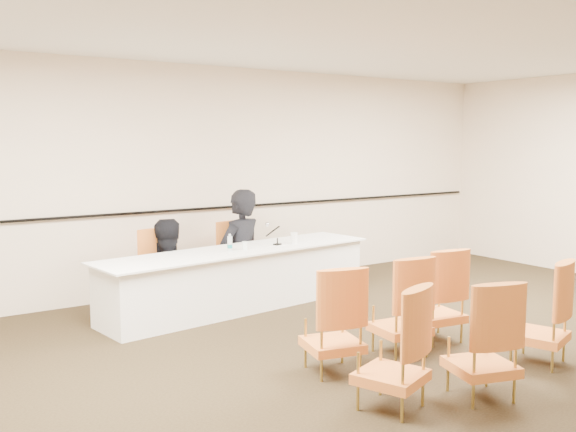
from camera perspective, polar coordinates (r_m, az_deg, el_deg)
The scene contains 20 objects.
floor at distance 5.86m, azimuth 12.37°, elevation -13.45°, with size 10.00×10.00×0.00m, color black.
ceiling at distance 5.60m, azimuth 13.17°, elevation 16.79°, with size 10.00×10.00×0.00m, color silver.
wall_back at distance 8.75m, azimuth -6.75°, elevation 3.35°, with size 10.00×0.04×3.00m, color #F9E3C3.
wall_rail at distance 8.75m, azimuth -6.60°, elevation 0.72°, with size 9.80×0.04×0.03m, color black.
panel_table at distance 7.77m, azimuth -4.33°, elevation -5.56°, with size 3.57×0.83×0.71m, color white, non-canonical shape.
panelist_main at distance 8.42m, azimuth -4.27°, elevation -4.22°, with size 0.71×0.46×1.94m, color black.
panelist_main_chair at distance 8.41m, azimuth -4.27°, elevation -3.80°, with size 0.50×0.50×0.95m, color orange, non-canonical shape.
panelist_second at distance 7.85m, azimuth -10.91°, elevation -6.23°, with size 0.80×0.62×1.64m, color black.
panelist_second_chair at distance 7.81m, azimuth -10.95°, elevation -4.72°, with size 0.50×0.50×0.95m, color orange, non-canonical shape.
papers at distance 7.98m, azimuth -1.44°, elevation -2.59°, with size 0.30×0.22×0.00m, color white.
microphone at distance 7.95m, azimuth -0.95°, elevation -1.61°, with size 0.10×0.20×0.28m, color black, non-canonical shape.
water_bottle at distance 7.56m, azimuth -5.19°, elevation -2.36°, with size 0.06×0.06×0.20m, color #177D82, non-canonical shape.
drinking_glass at distance 7.65m, azimuth -3.85°, elevation -2.64°, with size 0.06×0.06×0.10m, color white.
coffee_cup at distance 8.11m, azimuth 0.55°, elevation -1.96°, with size 0.09×0.09×0.14m, color white.
aud_chair_front_left at distance 5.62m, azimuth 3.98°, elevation -9.11°, with size 0.50×0.50×0.95m, color orange, non-canonical shape.
aud_chair_front_mid at distance 6.15m, azimuth 9.96°, elevation -7.79°, with size 0.50×0.50×0.95m, color orange, non-canonical shape.
aud_chair_front_right at distance 6.65m, azimuth 13.06°, elevation -6.77°, with size 0.50×0.50×0.95m, color orange, non-canonical shape.
aud_chair_back_left at distance 4.93m, azimuth 9.18°, elevation -11.43°, with size 0.50×0.50×0.95m, color orange, non-canonical shape.
aud_chair_back_mid at distance 5.29m, azimuth 16.85°, elevation -10.37°, with size 0.50×0.50×0.95m, color orange, non-canonical shape.
aud_chair_back_right at distance 6.25m, azimuth 21.43°, elevation -7.92°, with size 0.50×0.50×0.95m, color orange, non-canonical shape.
Camera 1 is at (-4.03, -3.76, 2.00)m, focal length 40.00 mm.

